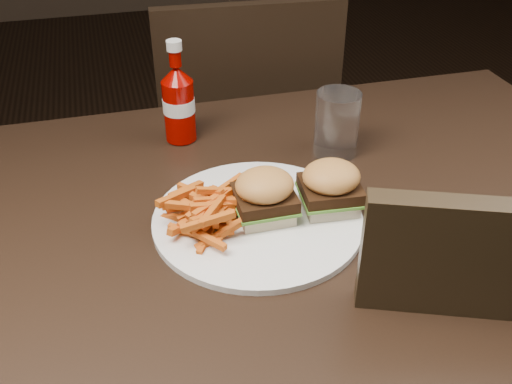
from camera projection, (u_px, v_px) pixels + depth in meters
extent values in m
cube|color=black|center=(301.00, 211.00, 0.98)|extent=(1.20, 0.80, 0.04)
cube|color=black|center=(237.00, 151.00, 1.73)|extent=(0.48, 0.48, 0.04)
cylinder|color=white|center=(258.00, 220.00, 0.92)|extent=(0.32, 0.32, 0.01)
cube|color=beige|center=(264.00, 211.00, 0.91)|extent=(0.08, 0.07, 0.02)
cube|color=beige|center=(329.00, 202.00, 0.93)|extent=(0.09, 0.08, 0.02)
cylinder|color=#850300|center=(179.00, 111.00, 1.10)|extent=(0.07, 0.07, 0.12)
cylinder|color=white|center=(337.00, 125.00, 1.07)|extent=(0.10, 0.10, 0.12)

